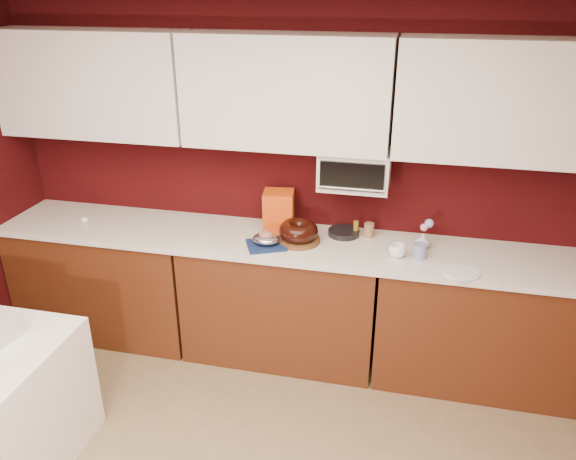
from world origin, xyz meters
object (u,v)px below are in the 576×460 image
Objects in this scene: flower_vase at (423,240)px; toaster_oven at (355,169)px; blue_jar at (420,251)px; pandoro_box at (279,211)px; coffee_mug at (397,250)px; foil_ham_nest at (266,239)px; bundt_cake at (298,231)px.

toaster_oven is at bearing 168.89° from flower_vase.
blue_jar is at bearing -27.80° from toaster_oven.
flower_vase is (0.98, -0.09, -0.08)m from pandoro_box.
toaster_oven is 0.59m from coffee_mug.
foil_ham_nest is 0.30m from pandoro_box.
pandoro_box is (0.01, 0.29, 0.08)m from foil_ham_nest.
blue_jar is at bearing 2.98° from foil_ham_nest.
flower_vase is (0.47, -0.09, -0.42)m from toaster_oven.
coffee_mug is (0.32, -0.25, -0.42)m from toaster_oven.
flower_vase is (0.80, 0.08, -0.02)m from bundt_cake.
bundt_cake is 0.25m from pandoro_box.
bundt_cake is 0.81m from flower_vase.
blue_jar is 0.15m from flower_vase.
toaster_oven is 0.73m from foil_ham_nest.
blue_jar is (0.79, -0.07, -0.03)m from bundt_cake.
toaster_oven reaches higher than bundt_cake.
foil_ham_nest is 0.65× the size of pandoro_box.
blue_jar is (0.46, -0.24, -0.43)m from toaster_oven.
pandoro_box reaches higher than bundt_cake.
pandoro_box reaches higher than coffee_mug.
bundt_cake reaches higher than flower_vase.
bundt_cake is (-0.33, -0.17, -0.39)m from toaster_oven.
bundt_cake is at bearing -52.26° from pandoro_box.
coffee_mug is (0.82, -0.25, -0.09)m from pandoro_box.
pandoro_box is at bearing 87.23° from foil_ham_nest.
coffee_mug reaches higher than blue_jar.
pandoro_box is 0.87m from coffee_mug.
coffee_mug reaches higher than foil_ham_nest.
blue_jar is at bearing 6.14° from coffee_mug.
bundt_cake reaches higher than coffee_mug.
foil_ham_nest is (-0.19, -0.12, -0.03)m from bundt_cake.
toaster_oven is 1.73× the size of bundt_cake.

